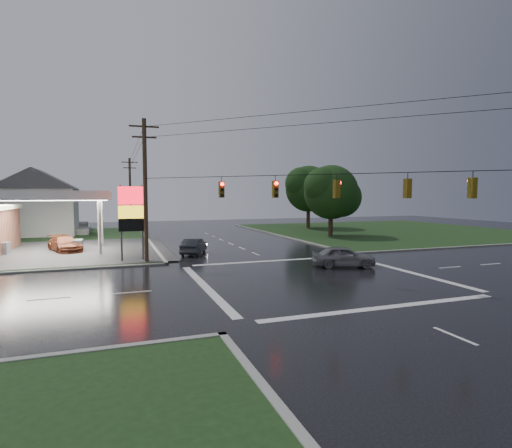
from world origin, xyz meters
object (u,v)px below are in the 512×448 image
object	(u,v)px
house_far	(45,200)
car_north	(194,246)
utility_pole_nw	(145,189)
house_near	(38,201)
car_pump	(65,244)
pylon_sign	(132,211)
car_crossing	(344,256)
utility_pole_n	(130,193)
tree_ne_near	(332,192)
tree_ne_far	(309,189)

from	to	relation	value
house_far	car_north	xyz separation A→B (m)	(16.76, -35.16, -3.71)
utility_pole_nw	house_far	world-z (taller)	utility_pole_nw
house_near	car_pump	size ratio (longest dim) A/B	2.19
pylon_sign	house_near	distance (m)	27.56
utility_pole_nw	car_pump	size ratio (longest dim) A/B	2.18
house_near	car_north	world-z (taller)	house_near
pylon_sign	utility_pole_nw	xyz separation A→B (m)	(1.00, -1.00, 1.71)
house_near	utility_pole_nw	bearing A→B (deg)	-66.63
car_crossing	utility_pole_nw	bearing A→B (deg)	83.39
house_near	car_pump	xyz separation A→B (m)	(4.81, -17.85, -3.67)
utility_pole_n	house_near	world-z (taller)	utility_pole_n
pylon_sign	house_near	xyz separation A→B (m)	(-10.45, 25.50, 0.39)
utility_pole_n	car_crossing	distance (m)	37.94
utility_pole_nw	house_far	xyz separation A→B (m)	(-12.45, 38.50, -1.32)
utility_pole_n	tree_ne_near	distance (m)	28.55
car_north	car_crossing	distance (m)	13.52
utility_pole_nw	tree_ne_far	world-z (taller)	utility_pole_nw
house_near	tree_ne_near	distance (m)	37.80
house_near	house_far	world-z (taller)	same
car_north	car_pump	bearing A→B (deg)	-1.14
house_far	tree_ne_near	world-z (taller)	tree_ne_near
utility_pole_nw	house_near	xyz separation A→B (m)	(-11.45, 26.50, -1.32)
tree_ne_far	car_north	size ratio (longest dim) A/B	2.31
tree_ne_far	house_far	bearing A→B (deg)	160.29
car_north	house_far	bearing A→B (deg)	-39.77
car_crossing	car_pump	world-z (taller)	car_crossing
tree_ne_near	car_crossing	xyz separation A→B (m)	(-10.26, -19.18, -4.79)
car_north	tree_ne_far	bearing A→B (deg)	-111.82
utility_pole_n	tree_ne_far	distance (m)	26.96
pylon_sign	utility_pole_nw	world-z (taller)	utility_pole_nw
tree_ne_near	car_crossing	size ratio (longest dim) A/B	1.98
house_near	tree_ne_near	world-z (taller)	tree_ne_near
tree_ne_far	pylon_sign	bearing A→B (deg)	-139.65
car_pump	car_north	bearing A→B (deg)	-46.80
utility_pole_n	house_near	distance (m)	11.67
utility_pole_n	tree_ne_far	xyz separation A→B (m)	(26.65, -4.01, 0.71)
utility_pole_n	house_near	bearing A→B (deg)	-170.09
utility_pole_nw	tree_ne_near	xyz separation A→B (m)	(23.64, 12.49, -0.16)
tree_ne_near	tree_ne_far	size ratio (longest dim) A/B	0.92
tree_ne_far	car_north	distance (m)	31.25
utility_pole_nw	car_pump	distance (m)	11.99
utility_pole_nw	house_near	distance (m)	28.90
house_far	car_north	distance (m)	39.13
car_pump	tree_ne_far	bearing A→B (deg)	4.52
house_far	car_crossing	distance (m)	52.18
house_near	utility_pole_n	bearing A→B (deg)	9.91
tree_ne_far	car_crossing	bearing A→B (deg)	-113.05
tree_ne_near	pylon_sign	bearing A→B (deg)	-154.99
tree_ne_far	utility_pole_n	bearing A→B (deg)	171.45
pylon_sign	tree_ne_far	distance (m)	36.35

